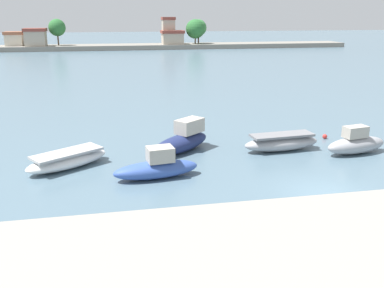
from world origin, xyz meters
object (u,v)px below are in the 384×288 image
(moored_boat_4, at_px, (356,144))
(mooring_buoy_1, at_px, (325,136))
(moored_boat_0, at_px, (68,160))
(moored_boat_2, at_px, (183,140))
(moored_boat_3, at_px, (282,142))
(moored_boat_1, at_px, (157,167))

(moored_boat_4, relative_size, mooring_buoy_1, 13.50)
(mooring_buoy_1, bearing_deg, moored_boat_0, -171.60)
(moored_boat_2, distance_m, moored_boat_3, 6.35)
(moored_boat_3, height_order, mooring_buoy_1, moored_boat_3)
(moored_boat_3, distance_m, mooring_buoy_1, 4.50)
(moored_boat_0, relative_size, moored_boat_1, 1.07)
(moored_boat_0, distance_m, moored_boat_2, 7.22)
(moored_boat_2, bearing_deg, mooring_buoy_1, -35.18)
(moored_boat_1, bearing_deg, moored_boat_4, 0.00)
(moored_boat_2, bearing_deg, moored_boat_1, -155.87)
(moored_boat_1, height_order, moored_boat_3, moored_boat_1)
(moored_boat_0, distance_m, moored_boat_1, 5.48)
(moored_boat_2, height_order, mooring_buoy_1, moored_boat_2)
(moored_boat_2, distance_m, mooring_buoy_1, 10.35)
(moored_boat_2, relative_size, moored_boat_3, 0.90)
(moored_boat_2, relative_size, mooring_buoy_1, 14.29)
(moored_boat_2, bearing_deg, moored_boat_0, 154.78)
(moored_boat_1, xyz_separation_m, moored_boat_2, (2.15, 4.33, 0.12))
(moored_boat_1, bearing_deg, moored_boat_0, 144.42)
(moored_boat_0, height_order, moored_boat_1, moored_boat_1)
(moored_boat_2, xyz_separation_m, mooring_buoy_1, (10.31, 0.78, -0.56))
(moored_boat_1, distance_m, moored_boat_3, 8.99)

